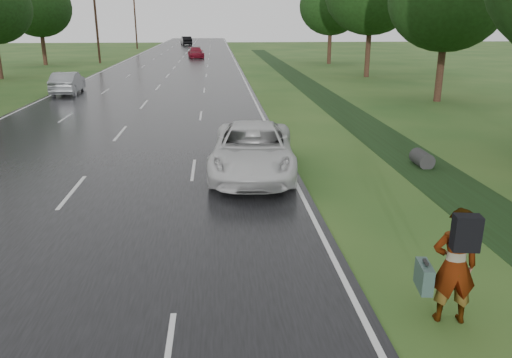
% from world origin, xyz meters
% --- Properties ---
extents(road, '(14.00, 180.00, 0.04)m').
position_xyz_m(road, '(0.00, 45.00, 0.02)').
color(road, black).
rests_on(road, ground).
extents(edge_stripe_east, '(0.12, 180.00, 0.01)m').
position_xyz_m(edge_stripe_east, '(6.75, 45.00, 0.04)').
color(edge_stripe_east, silver).
rests_on(edge_stripe_east, road).
extents(edge_stripe_west, '(0.12, 180.00, 0.01)m').
position_xyz_m(edge_stripe_west, '(-6.75, 45.00, 0.04)').
color(edge_stripe_west, silver).
rests_on(edge_stripe_west, road).
extents(center_line, '(0.12, 180.00, 0.01)m').
position_xyz_m(center_line, '(0.00, 45.00, 0.04)').
color(center_line, silver).
rests_on(center_line, road).
extents(drainage_ditch, '(2.20, 120.00, 0.56)m').
position_xyz_m(drainage_ditch, '(11.50, 18.71, 0.04)').
color(drainage_ditch, black).
rests_on(drainage_ditch, ground).
extents(utility_pole_far, '(1.60, 0.26, 10.00)m').
position_xyz_m(utility_pole_far, '(-9.20, 55.00, 5.20)').
color(utility_pole_far, '#341E15').
rests_on(utility_pole_far, ground).
extents(utility_pole_distant, '(1.60, 0.26, 10.00)m').
position_xyz_m(utility_pole_distant, '(-9.20, 85.00, 5.20)').
color(utility_pole_distant, '#341E15').
rests_on(utility_pole_distant, ground).
extents(tree_east_f, '(7.20, 7.20, 9.62)m').
position_xyz_m(tree_east_f, '(17.50, 52.00, 6.37)').
color(tree_east_f, '#341E15').
rests_on(tree_east_f, ground).
extents(tree_west_f, '(7.00, 7.00, 9.29)m').
position_xyz_m(tree_west_f, '(-14.80, 53.00, 6.14)').
color(tree_west_f, '#341E15').
rests_on(tree_west_f, ground).
extents(pedestrian, '(0.96, 0.92, 2.06)m').
position_xyz_m(pedestrian, '(8.17, 0.75, 1.06)').
color(pedestrian, '#A5998C').
rests_on(pedestrian, ground).
extents(white_pickup, '(3.15, 5.97, 1.60)m').
position_xyz_m(white_pickup, '(5.50, 9.50, 0.84)').
color(white_pickup, silver).
rests_on(white_pickup, road).
extents(silver_sedan, '(1.80, 4.55, 1.47)m').
position_xyz_m(silver_sedan, '(-5.80, 29.09, 0.78)').
color(silver_sedan, gray).
rests_on(silver_sedan, road).
extents(far_car_red, '(2.44, 4.82, 1.34)m').
position_xyz_m(far_car_red, '(1.82, 62.15, 0.71)').
color(far_car_red, maroon).
rests_on(far_car_red, road).
extents(far_car_dark, '(2.63, 5.36, 1.69)m').
position_xyz_m(far_car_dark, '(-1.24, 96.08, 0.89)').
color(far_car_dark, black).
rests_on(far_car_dark, road).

